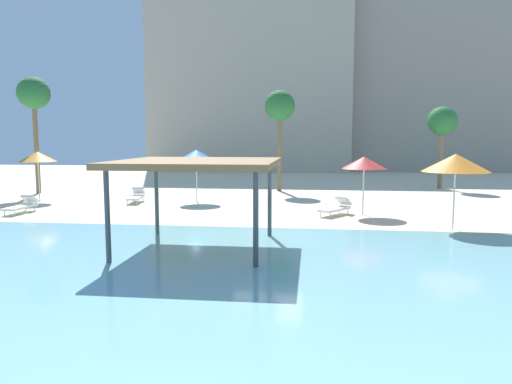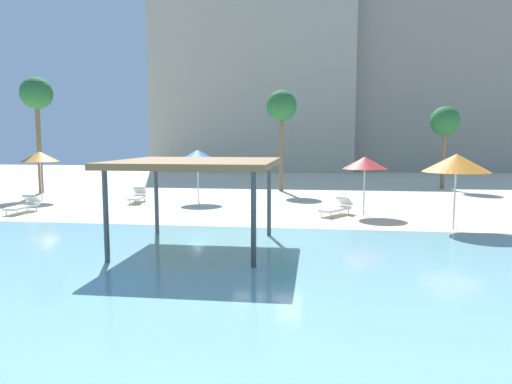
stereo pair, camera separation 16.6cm
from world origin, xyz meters
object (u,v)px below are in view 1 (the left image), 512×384
at_px(palm_tree_0, 280,108).
at_px(beach_umbrella_blue_5, 196,155).
at_px(beach_umbrella_orange_4, 38,157).
at_px(lounge_chair_0, 337,207).
at_px(beach_umbrella_orange_2, 456,163).
at_px(palm_tree_2, 34,96).
at_px(shade_pavilion, 198,165).
at_px(beach_umbrella_red_3, 364,163).
at_px(palm_tree_1, 442,123).
at_px(lounge_chair_1, 22,205).
at_px(lounge_chair_2, 136,196).

bearing_deg(palm_tree_0, beach_umbrella_blue_5, -125.02).
bearing_deg(beach_umbrella_orange_4, lounge_chair_0, -9.88).
bearing_deg(lounge_chair_0, beach_umbrella_blue_5, -81.28).
xyz_separation_m(beach_umbrella_orange_2, palm_tree_2, (-21.71, 8.88, 3.39)).
distance_m(beach_umbrella_blue_5, lounge_chair_0, 8.17).
relative_size(shade_pavilion, beach_umbrella_orange_2, 1.68).
bearing_deg(palm_tree_2, beach_umbrella_red_3, -17.48).
relative_size(lounge_chair_0, palm_tree_1, 0.35).
bearing_deg(lounge_chair_1, beach_umbrella_orange_2, 85.52).
relative_size(lounge_chair_0, palm_tree_2, 0.27).
height_order(shade_pavilion, beach_umbrella_orange_4, shade_pavilion).
xyz_separation_m(palm_tree_1, palm_tree_2, (-25.05, -5.71, 1.47)).
height_order(lounge_chair_1, palm_tree_1, palm_tree_1).
bearing_deg(palm_tree_1, beach_umbrella_orange_4, -158.26).
distance_m(palm_tree_0, palm_tree_2, 14.82).
height_order(shade_pavilion, palm_tree_0, palm_tree_0).
bearing_deg(beach_umbrella_blue_5, lounge_chair_0, -25.94).
bearing_deg(lounge_chair_0, beach_umbrella_orange_2, 90.36).
bearing_deg(lounge_chair_1, palm_tree_2, -152.07).
xyz_separation_m(lounge_chair_0, palm_tree_2, (-17.64, 6.11, 5.49)).
bearing_deg(beach_umbrella_red_3, beach_umbrella_orange_2, -45.38).
height_order(beach_umbrella_orange_4, lounge_chair_2, beach_umbrella_orange_4).
height_order(beach_umbrella_red_3, palm_tree_1, palm_tree_1).
bearing_deg(palm_tree_1, palm_tree_2, -167.16).
relative_size(shade_pavilion, palm_tree_1, 0.85).
relative_size(beach_umbrella_orange_2, palm_tree_2, 0.40).
distance_m(shade_pavilion, palm_tree_0, 16.24).
bearing_deg(lounge_chair_2, beach_umbrella_blue_5, 91.78).
bearing_deg(shade_pavilion, beach_umbrella_blue_5, 104.34).
bearing_deg(beach_umbrella_red_3, beach_umbrella_blue_5, 158.40).
distance_m(lounge_chair_0, palm_tree_0, 10.79).
xyz_separation_m(shade_pavilion, lounge_chair_2, (-5.73, 9.71, -2.19)).
bearing_deg(palm_tree_1, lounge_chair_2, -152.99).
height_order(beach_umbrella_orange_4, palm_tree_2, palm_tree_2).
height_order(beach_umbrella_orange_4, lounge_chair_1, beach_umbrella_orange_4).
bearing_deg(beach_umbrella_orange_2, beach_umbrella_blue_5, 150.85).
bearing_deg(lounge_chair_2, beach_umbrella_orange_4, -97.57).
height_order(beach_umbrella_red_3, palm_tree_2, palm_tree_2).
relative_size(shade_pavilion, lounge_chair_0, 2.43).
bearing_deg(palm_tree_2, shade_pavilion, -44.53).
height_order(lounge_chair_1, palm_tree_0, palm_tree_0).
relative_size(shade_pavilion, beach_umbrella_blue_5, 1.69).
relative_size(beach_umbrella_orange_2, palm_tree_0, 0.44).
relative_size(beach_umbrella_orange_2, beach_umbrella_orange_4, 1.05).
xyz_separation_m(beach_umbrella_red_3, lounge_chair_0, (-1.14, -0.19, -1.93)).
height_order(beach_umbrella_red_3, beach_umbrella_orange_4, beach_umbrella_orange_4).
bearing_deg(palm_tree_0, palm_tree_2, -168.34).
distance_m(shade_pavilion, lounge_chair_1, 11.37).
height_order(lounge_chair_0, lounge_chair_2, same).
relative_size(beach_umbrella_red_3, lounge_chair_2, 1.29).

